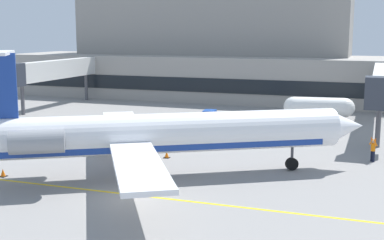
# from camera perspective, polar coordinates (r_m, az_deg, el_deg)

# --- Properties ---
(ground) EXTENTS (120.00, 120.00, 0.11)m
(ground) POSITION_cam_1_polar(r_m,az_deg,el_deg) (32.07, -6.49, -8.44)
(ground) COLOR gray
(terminal_building) EXTENTS (77.13, 15.30, 17.02)m
(terminal_building) POSITION_cam_1_polar(r_m,az_deg,el_deg) (78.08, 5.31, 7.12)
(terminal_building) COLOR gray
(terminal_building) RESTS_ON ground
(jet_bridge_west) EXTENTS (2.40, 18.62, 6.20)m
(jet_bridge_west) POSITION_cam_1_polar(r_m,az_deg,el_deg) (69.85, -15.09, 5.19)
(jet_bridge_west) COLOR silver
(jet_bridge_west) RESTS_ON ground
(jet_bridge_east) EXTENTS (2.40, 23.12, 6.19)m
(jet_bridge_east) POSITION_cam_1_polar(r_m,az_deg,el_deg) (55.23, 19.75, 3.84)
(jet_bridge_east) COLOR silver
(jet_bridge_east) RESTS_ON ground
(regional_jet) EXTENTS (27.11, 21.77, 8.61)m
(regional_jet) POSITION_cam_1_polar(r_m,az_deg,el_deg) (35.41, -4.23, -1.53)
(regional_jet) COLOR white
(regional_jet) RESTS_ON ground
(pushback_tractor) EXTENTS (3.12, 2.40, 1.96)m
(pushback_tractor) POSITION_cam_1_polar(r_m,az_deg,el_deg) (53.08, 2.43, -0.08)
(pushback_tractor) COLOR #1E4CB2
(pushback_tractor) RESTS_ON ground
(fuel_tank) EXTENTS (7.75, 2.92, 2.53)m
(fuel_tank) POSITION_cam_1_polar(r_m,az_deg,el_deg) (60.50, 13.58, 1.36)
(fuel_tank) COLOR white
(fuel_tank) RESTS_ON ground
(marshaller) EXTENTS (0.65, 0.65, 1.87)m
(marshaller) POSITION_cam_1_polar(r_m,az_deg,el_deg) (42.36, 19.02, -3.05)
(marshaller) COLOR #191E33
(marshaller) RESTS_ON ground
(safety_cone_alpha) EXTENTS (0.47, 0.47, 0.55)m
(safety_cone_alpha) POSITION_cam_1_polar(r_m,az_deg,el_deg) (41.44, -2.76, -3.79)
(safety_cone_alpha) COLOR orange
(safety_cone_alpha) RESTS_ON ground
(safety_cone_bravo) EXTENTS (0.47, 0.47, 0.55)m
(safety_cone_bravo) POSITION_cam_1_polar(r_m,az_deg,el_deg) (47.33, -5.52, -2.12)
(safety_cone_bravo) COLOR orange
(safety_cone_bravo) RESTS_ON ground
(safety_cone_charlie) EXTENTS (0.47, 0.47, 0.55)m
(safety_cone_charlie) POSITION_cam_1_polar(r_m,az_deg,el_deg) (38.43, -19.80, -5.44)
(safety_cone_charlie) COLOR orange
(safety_cone_charlie) RESTS_ON ground
(safety_cone_delta) EXTENTS (0.47, 0.47, 0.55)m
(safety_cone_delta) POSITION_cam_1_polar(r_m,az_deg,el_deg) (46.84, -16.72, -2.62)
(safety_cone_delta) COLOR orange
(safety_cone_delta) RESTS_ON ground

